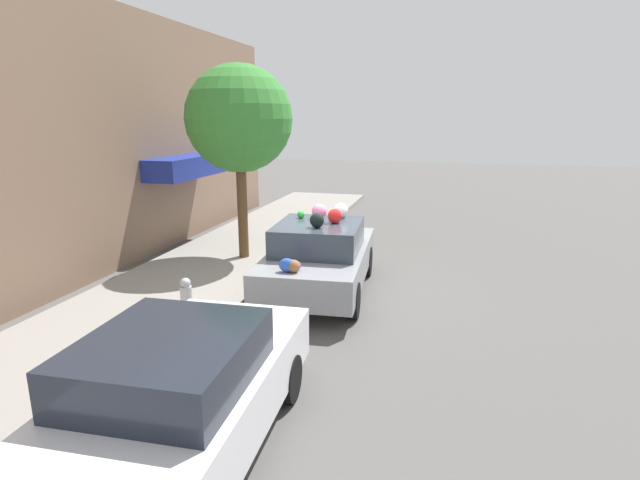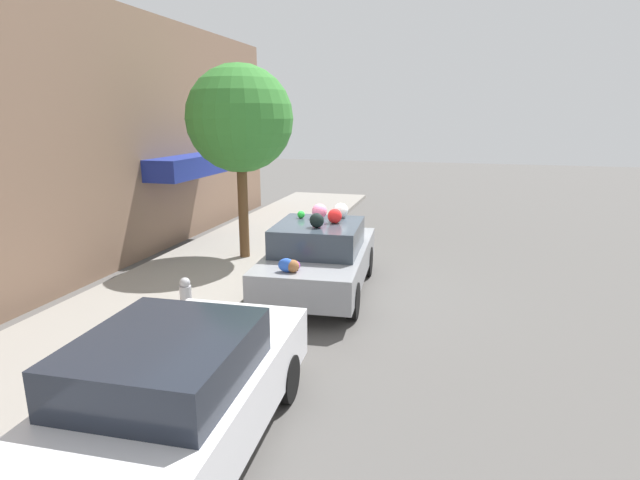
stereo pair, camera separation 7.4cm
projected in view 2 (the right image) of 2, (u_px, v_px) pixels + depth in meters
The scene contains 7 objects.
ground_plane at pixel (316, 291), 10.28m from camera, with size 60.00×60.00×0.00m, color #565451.
sidewalk_curb at pixel (197, 277), 10.95m from camera, with size 24.00×3.20×0.14m.
building_facade at pixel (101, 142), 10.92m from camera, with size 18.00×1.20×5.96m.
street_tree at pixel (240, 119), 11.51m from camera, with size 2.47×2.47×4.54m.
fire_hydrant at pixel (186, 297), 8.56m from camera, with size 0.20×0.20×0.70m.
art_car at pixel (320, 255), 10.05m from camera, with size 4.15×2.12×1.77m.
parked_car_plain at pixel (175, 394), 5.12m from camera, with size 4.10×1.96×1.45m.
Camera 2 is at (-9.34, -2.64, 3.52)m, focal length 28.00 mm.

